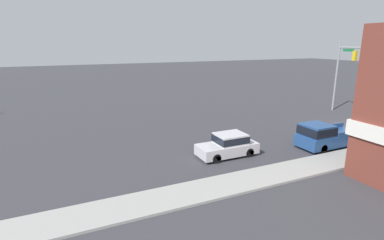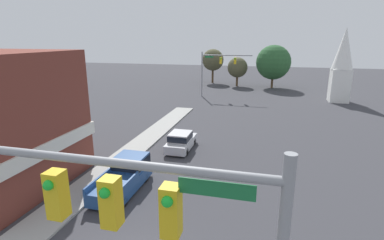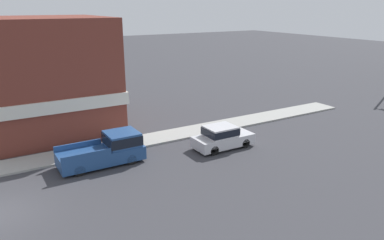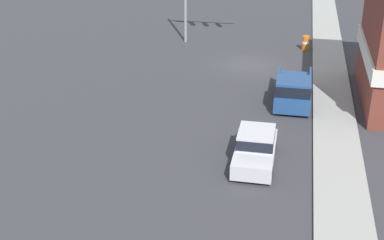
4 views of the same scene
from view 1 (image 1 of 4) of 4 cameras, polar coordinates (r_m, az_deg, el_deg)
ground_plane at (r=32.52m, az=27.42°, el=-1.15°), size 200.00×200.00×0.00m
near_signal_assembly at (r=37.94m, az=28.42°, el=9.58°), size 6.33×0.49×7.85m
car_lead at (r=21.48m, az=6.95°, el=-4.68°), size 1.88×4.32×1.63m
pickup_truck_parked at (r=25.21m, az=23.96°, el=-2.71°), size 2.11×5.29×1.92m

